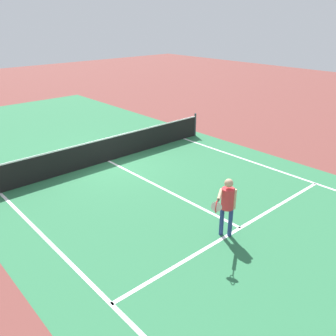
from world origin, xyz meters
TOP-DOWN VIEW (x-y plane):
  - ground_plane at (0.00, 0.00)m, footprint 60.00×60.00m
  - court_surface_inbounds at (0.00, 0.00)m, footprint 10.62×24.40m
  - line_sideline_left at (-4.11, -5.95)m, footprint 0.10×11.89m
  - line_sideline_right at (4.11, -5.95)m, footprint 0.10×11.89m
  - line_service_near at (0.00, -6.40)m, footprint 8.22×0.10m
  - line_center_service at (0.00, -3.20)m, footprint 0.10×6.40m
  - net at (0.00, 0.00)m, footprint 9.74×0.09m
  - player_near at (-0.58, -6.35)m, footprint 1.12×0.62m

SIDE VIEW (x-z plane):
  - ground_plane at x=0.00m, z-range 0.00..0.00m
  - court_surface_inbounds at x=0.00m, z-range 0.00..0.00m
  - line_sideline_left at x=-4.11m, z-range 0.00..0.01m
  - line_sideline_right at x=4.11m, z-range 0.00..0.01m
  - line_service_near at x=0.00m, z-range 0.00..0.01m
  - line_center_service at x=0.00m, z-range 0.00..0.01m
  - net at x=0.00m, z-range -0.04..1.03m
  - player_near at x=-0.58m, z-range 0.19..1.79m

